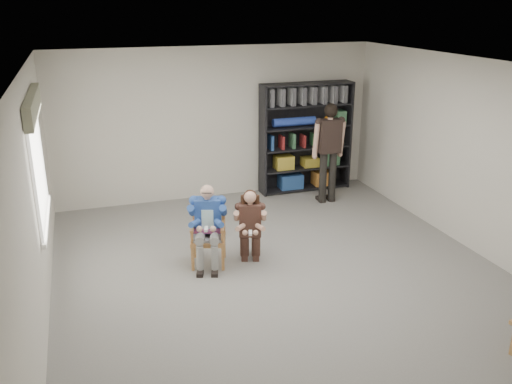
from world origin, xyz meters
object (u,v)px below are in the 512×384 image
object	(u,v)px
seated_man	(208,225)
bookshelf	(306,138)
kneeling_woman	(250,227)
standing_man	(329,154)
armchair	(208,234)

from	to	relation	value
seated_man	bookshelf	size ratio (longest dim) A/B	0.56
kneeling_woman	bookshelf	size ratio (longest dim) A/B	0.52
seated_man	bookshelf	bearing A→B (deg)	62.34
bookshelf	standing_man	distance (m)	0.80
seated_man	standing_man	xyz separation A→B (m)	(2.69, 1.78, 0.32)
kneeling_woman	bookshelf	distance (m)	3.38
armchair	kneeling_woman	xyz separation A→B (m)	(0.58, -0.12, 0.09)
bookshelf	standing_man	world-z (taller)	bookshelf
armchair	kneeling_woman	distance (m)	0.60
kneeling_woman	bookshelf	bearing A→B (deg)	70.86
seated_man	kneeling_woman	world-z (taller)	seated_man
kneeling_woman	bookshelf	xyz separation A→B (m)	(1.99, 2.68, 0.51)
standing_man	kneeling_woman	bearing A→B (deg)	-137.23
armchair	standing_man	distance (m)	3.26
seated_man	standing_man	size ratio (longest dim) A/B	0.65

